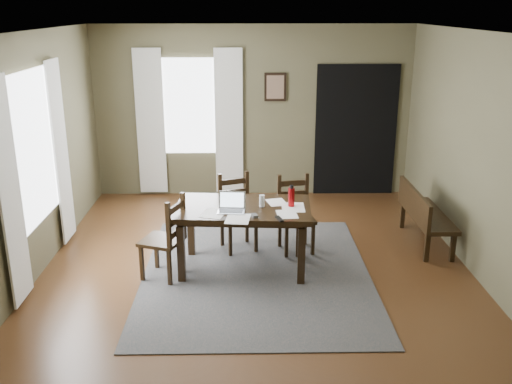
{
  "coord_description": "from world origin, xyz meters",
  "views": [
    {
      "loc": [
        -0.12,
        -5.98,
        2.95
      ],
      "look_at": [
        0.0,
        0.3,
        0.9
      ],
      "focal_mm": 40.0,
      "sensor_mm": 36.0,
      "label": 1
    }
  ],
  "objects_px": {
    "water_bottle": "(291,197)",
    "dining_table": "(243,214)",
    "bench": "(423,212)",
    "chair_end": "(166,239)",
    "chair_back_right": "(295,215)",
    "chair_back_left": "(237,213)",
    "laptop": "(232,206)"
  },
  "relations": [
    {
      "from": "chair_back_left",
      "to": "laptop",
      "type": "xyz_separation_m",
      "value": [
        -0.05,
        -0.76,
        0.36
      ]
    },
    {
      "from": "chair_back_right",
      "to": "water_bottle",
      "type": "relative_size",
      "value": 3.8
    },
    {
      "from": "chair_end",
      "to": "dining_table",
      "type": "bearing_deg",
      "value": 123.95
    },
    {
      "from": "chair_back_right",
      "to": "laptop",
      "type": "height_order",
      "value": "laptop"
    },
    {
      "from": "chair_end",
      "to": "chair_back_left",
      "type": "distance_m",
      "value": 1.14
    },
    {
      "from": "chair_back_left",
      "to": "laptop",
      "type": "height_order",
      "value": "laptop"
    },
    {
      "from": "chair_end",
      "to": "bench",
      "type": "height_order",
      "value": "chair_end"
    },
    {
      "from": "dining_table",
      "to": "laptop",
      "type": "relative_size",
      "value": 5.0
    },
    {
      "from": "dining_table",
      "to": "water_bottle",
      "type": "bearing_deg",
      "value": 2.34
    },
    {
      "from": "laptop",
      "to": "water_bottle",
      "type": "bearing_deg",
      "value": 15.61
    },
    {
      "from": "chair_end",
      "to": "laptop",
      "type": "height_order",
      "value": "laptop"
    },
    {
      "from": "chair_end",
      "to": "bench",
      "type": "bearing_deg",
      "value": 126.12
    },
    {
      "from": "chair_end",
      "to": "water_bottle",
      "type": "height_order",
      "value": "water_bottle"
    },
    {
      "from": "bench",
      "to": "water_bottle",
      "type": "height_order",
      "value": "water_bottle"
    },
    {
      "from": "chair_end",
      "to": "chair_back_right",
      "type": "bearing_deg",
      "value": 136.29
    },
    {
      "from": "chair_back_right",
      "to": "bench",
      "type": "relative_size",
      "value": 0.73
    },
    {
      "from": "chair_end",
      "to": "chair_back_right",
      "type": "height_order",
      "value": "chair_end"
    },
    {
      "from": "dining_table",
      "to": "water_bottle",
      "type": "relative_size",
      "value": 6.35
    },
    {
      "from": "bench",
      "to": "water_bottle",
      "type": "xyz_separation_m",
      "value": [
        -1.76,
        -0.72,
        0.46
      ]
    },
    {
      "from": "chair_end",
      "to": "chair_back_right",
      "type": "relative_size",
      "value": 1.02
    },
    {
      "from": "chair_end",
      "to": "chair_back_left",
      "type": "height_order",
      "value": "chair_end"
    },
    {
      "from": "dining_table",
      "to": "chair_back_left",
      "type": "relative_size",
      "value": 1.67
    },
    {
      "from": "dining_table",
      "to": "chair_back_right",
      "type": "height_order",
      "value": "chair_back_right"
    },
    {
      "from": "bench",
      "to": "laptop",
      "type": "relative_size",
      "value": 4.08
    },
    {
      "from": "dining_table",
      "to": "chair_back_left",
      "type": "bearing_deg",
      "value": 100.65
    },
    {
      "from": "water_bottle",
      "to": "dining_table",
      "type": "bearing_deg",
      "value": 178.74
    },
    {
      "from": "water_bottle",
      "to": "laptop",
      "type": "bearing_deg",
      "value": -168.86
    },
    {
      "from": "chair_back_right",
      "to": "bench",
      "type": "distance_m",
      "value": 1.66
    },
    {
      "from": "bench",
      "to": "water_bottle",
      "type": "distance_m",
      "value": 1.95
    },
    {
      "from": "chair_end",
      "to": "chair_back_right",
      "type": "distance_m",
      "value": 1.69
    },
    {
      "from": "dining_table",
      "to": "bench",
      "type": "bearing_deg",
      "value": 20.71
    },
    {
      "from": "chair_back_right",
      "to": "laptop",
      "type": "bearing_deg",
      "value": -149.53
    }
  ]
}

